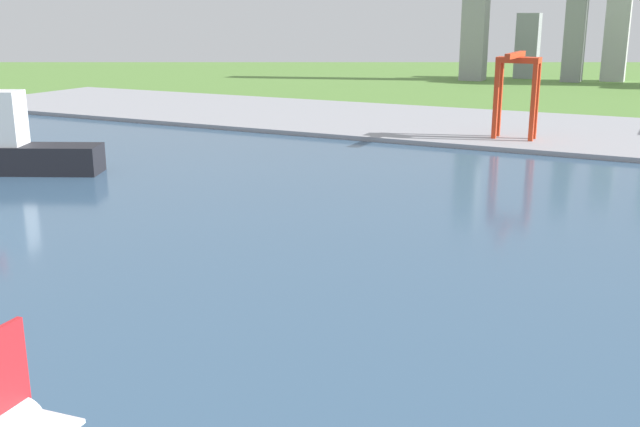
{
  "coord_description": "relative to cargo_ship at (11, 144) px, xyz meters",
  "views": [
    {
      "loc": [
        45.81,
        70.73,
        63.91
      ],
      "look_at": [
        -15.38,
        194.39,
        26.59
      ],
      "focal_mm": 41.67,
      "sensor_mm": 36.0,
      "label": 1
    }
  ],
  "objects": [
    {
      "name": "port_crane_red",
      "position": [
        169.01,
        163.38,
        20.22
      ],
      "size": [
        20.74,
        35.0,
        43.22
      ],
      "color": "red",
      "rests_on": "industrial_pier"
    },
    {
      "name": "ground_plane",
      "position": [
        200.57,
        16.33,
        -12.27
      ],
      "size": [
        2400.0,
        2400.0,
        0.0
      ],
      "primitive_type": "plane",
      "color": "#58853A"
    },
    {
      "name": "water_bay",
      "position": [
        200.57,
        -43.67,
        -12.2
      ],
      "size": [
        840.0,
        360.0,
        0.15
      ],
      "primitive_type": "cube",
      "color": "#385675",
      "rests_on": "ground"
    },
    {
      "name": "industrial_pier",
      "position": [
        200.57,
        206.33,
        -11.02
      ],
      "size": [
        840.0,
        140.0,
        2.5
      ],
      "primitive_type": "cube",
      "color": "#95959C",
      "rests_on": "ground"
    },
    {
      "name": "cargo_ship",
      "position": [
        0.0,
        0.0,
        0.0
      ],
      "size": [
        65.34,
        41.54,
        42.94
      ],
      "color": "black",
      "rests_on": "water_bay"
    }
  ]
}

